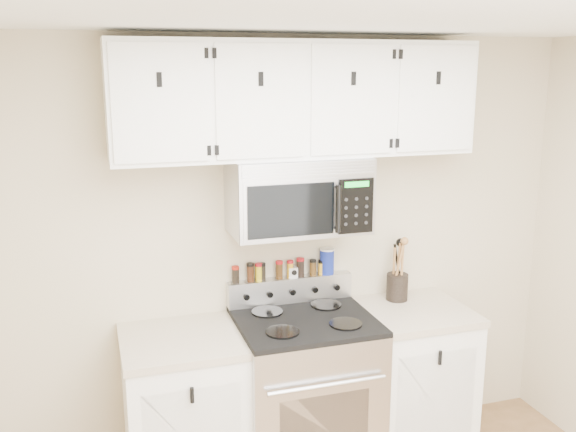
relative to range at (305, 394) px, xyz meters
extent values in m
cube|color=#B8AE8A|center=(0.00, 0.32, 0.76)|extent=(3.50, 0.01, 2.50)
cube|color=white|center=(0.00, -1.43, 2.01)|extent=(3.50, 3.50, 0.01)
cube|color=#B7B7BA|center=(0.00, 0.00, -0.03)|extent=(0.76, 0.65, 0.92)
cube|color=black|center=(0.00, -0.32, -0.04)|extent=(0.50, 0.02, 0.40)
cube|color=black|center=(0.00, 0.00, 0.45)|extent=(0.76, 0.65, 0.03)
cube|color=#B7B7BA|center=(0.00, 0.28, 0.54)|extent=(0.76, 0.08, 0.15)
cylinder|color=black|center=(-0.18, -0.15, 0.47)|extent=(0.18, 0.18, 0.01)
cylinder|color=black|center=(0.18, -0.15, 0.47)|extent=(0.18, 0.18, 0.01)
cylinder|color=black|center=(-0.18, 0.15, 0.47)|extent=(0.18, 0.18, 0.01)
cylinder|color=black|center=(0.18, 0.15, 0.47)|extent=(0.18, 0.18, 0.01)
cube|color=white|center=(-0.69, 0.02, -0.05)|extent=(0.62, 0.60, 0.88)
cube|color=tan|center=(-0.69, 0.02, 0.41)|extent=(0.64, 0.62, 0.04)
cube|color=white|center=(0.69, 0.02, -0.05)|extent=(0.62, 0.60, 0.88)
cube|color=tan|center=(0.69, 0.02, 0.41)|extent=(0.64, 0.62, 0.04)
cube|color=#9E9EA3|center=(0.00, 0.13, 1.14)|extent=(0.76, 0.38, 0.42)
cube|color=#B7B7BA|center=(0.00, -0.06, 1.31)|extent=(0.73, 0.01, 0.08)
cube|color=black|center=(-0.10, -0.07, 1.10)|extent=(0.47, 0.01, 0.28)
cube|color=black|center=(0.26, -0.07, 1.10)|extent=(0.20, 0.01, 0.30)
cylinder|color=black|center=(0.15, -0.10, 1.10)|extent=(0.03, 0.03, 0.26)
cube|color=white|center=(0.00, 0.16, 1.66)|extent=(2.00, 0.33, 0.62)
cube|color=white|center=(-0.75, -0.01, 1.66)|extent=(0.46, 0.01, 0.57)
cube|color=black|center=(-0.75, -0.02, 1.77)|extent=(0.02, 0.01, 0.07)
cube|color=white|center=(-0.25, -0.01, 1.66)|extent=(0.46, 0.01, 0.57)
cube|color=black|center=(-0.25, -0.02, 1.77)|extent=(0.03, 0.01, 0.07)
cube|color=white|center=(0.25, -0.01, 1.66)|extent=(0.46, 0.01, 0.57)
cube|color=black|center=(0.25, -0.02, 1.77)|extent=(0.03, 0.01, 0.07)
cube|color=white|center=(0.75, -0.01, 1.66)|extent=(0.46, 0.01, 0.57)
cube|color=black|center=(0.75, -0.02, 1.77)|extent=(0.02, 0.01, 0.07)
cylinder|color=black|center=(0.66, 0.19, 0.52)|extent=(0.13, 0.13, 0.16)
cylinder|color=olive|center=(0.66, 0.19, 0.64)|extent=(0.02, 0.02, 0.31)
cylinder|color=olive|center=(0.68, 0.17, 0.65)|extent=(0.02, 0.02, 0.33)
cylinder|color=olive|center=(0.64, 0.20, 0.63)|extent=(0.02, 0.02, 0.29)
cylinder|color=black|center=(0.67, 0.21, 0.64)|extent=(0.02, 0.02, 0.30)
cylinder|color=olive|center=(0.65, 0.16, 0.65)|extent=(0.02, 0.02, 0.32)
cube|color=silver|center=(0.02, 0.28, 0.64)|extent=(0.06, 0.05, 0.06)
cylinder|color=navy|center=(0.23, 0.28, 0.69)|extent=(0.08, 0.08, 0.15)
cylinder|color=white|center=(0.23, 0.28, 0.77)|extent=(0.09, 0.09, 0.01)
cylinder|color=black|center=(-0.33, 0.28, 0.66)|extent=(0.04, 0.04, 0.08)
cylinder|color=#A21A0C|center=(-0.33, 0.28, 0.71)|extent=(0.04, 0.04, 0.02)
cylinder|color=#391C0D|center=(-0.24, 0.28, 0.66)|extent=(0.04, 0.04, 0.09)
cylinder|color=black|center=(-0.24, 0.28, 0.72)|extent=(0.04, 0.04, 0.02)
cylinder|color=gold|center=(-0.19, 0.28, 0.66)|extent=(0.04, 0.04, 0.09)
cylinder|color=maroon|center=(-0.19, 0.28, 0.71)|extent=(0.04, 0.04, 0.02)
cylinder|color=black|center=(-0.17, 0.28, 0.66)|extent=(0.04, 0.04, 0.09)
cylinder|color=black|center=(-0.17, 0.28, 0.71)|extent=(0.04, 0.04, 0.02)
cylinder|color=#3D260E|center=(-0.07, 0.28, 0.66)|extent=(0.04, 0.04, 0.09)
cylinder|color=#AF0D13|center=(-0.07, 0.28, 0.71)|extent=(0.04, 0.04, 0.02)
cylinder|color=orange|center=(0.00, 0.28, 0.66)|extent=(0.04, 0.04, 0.09)
cylinder|color=#A10C17|center=(0.00, 0.28, 0.71)|extent=(0.04, 0.04, 0.02)
cylinder|color=black|center=(0.06, 0.28, 0.66)|extent=(0.05, 0.05, 0.10)
cylinder|color=#A70C14|center=(0.06, 0.28, 0.72)|extent=(0.05, 0.05, 0.02)
cylinder|color=#462D10|center=(0.14, 0.28, 0.65)|extent=(0.04, 0.04, 0.08)
cylinder|color=black|center=(0.14, 0.28, 0.70)|extent=(0.04, 0.04, 0.02)
cylinder|color=gold|center=(0.20, 0.28, 0.65)|extent=(0.04, 0.04, 0.07)
cylinder|color=black|center=(0.20, 0.28, 0.69)|extent=(0.04, 0.04, 0.02)
camera|label=1|loc=(-1.10, -3.17, 1.84)|focal=40.00mm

